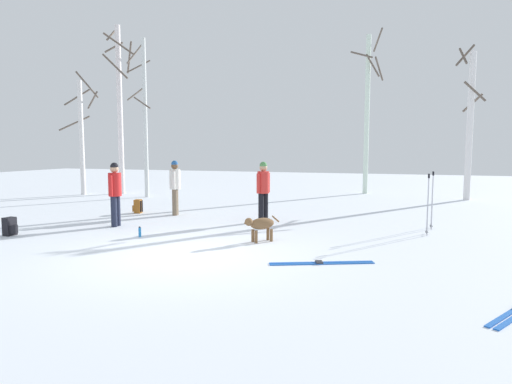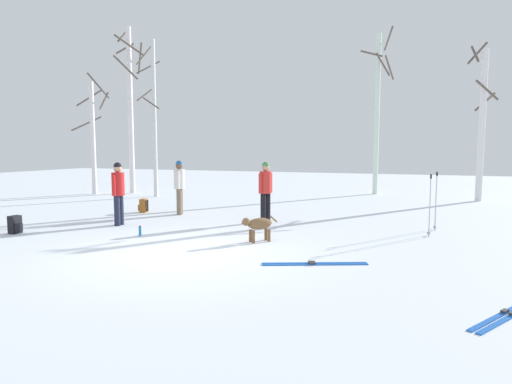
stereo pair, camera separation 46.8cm
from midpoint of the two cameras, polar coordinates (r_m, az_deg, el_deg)
ground_plane at (r=8.73m, az=-10.87°, el=-8.14°), size 60.00×60.00×0.00m
person_0 at (r=12.28m, az=-0.12°, el=0.59°), size 0.34×0.48×1.72m
person_1 at (r=12.21m, az=-19.15°, el=0.25°), size 0.34×0.52×1.72m
person_2 at (r=13.81m, az=-11.59°, el=1.04°), size 0.34×0.50×1.72m
dog at (r=9.67m, az=-0.80°, el=-4.34°), size 0.65×0.68×0.57m
ski_pair_lying_0 at (r=8.00m, az=6.97°, el=-9.28°), size 1.83×0.89×0.05m
ski_poles_0 at (r=12.03m, az=21.21°, el=-0.79°), size 0.07×0.28×1.49m
ski_poles_1 at (r=11.12m, az=20.62°, el=-1.31°), size 0.07×0.27×1.48m
backpack_0 at (r=12.08m, az=-30.69°, el=-3.96°), size 0.30×0.27×0.44m
backpack_1 at (r=14.60m, az=-16.21°, el=-1.85°), size 0.32×0.30×0.44m
water_bottle_0 at (r=10.68m, az=-16.30°, el=-5.09°), size 0.06×0.06×0.25m
birch_tree_0 at (r=21.21m, az=-22.61°, el=7.09°), size 1.79×1.67×5.39m
birch_tree_1 at (r=21.14m, az=-18.15°, el=10.80°), size 1.55×1.69×7.62m
birch_tree_2 at (r=19.32m, az=-15.17°, el=9.72°), size 1.21×1.21×6.70m
birch_tree_3 at (r=20.73m, az=13.84°, el=10.32°), size 1.46×1.42×7.43m
birch_tree_4 at (r=19.45m, az=25.74°, el=8.25°), size 1.14×1.16×6.31m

